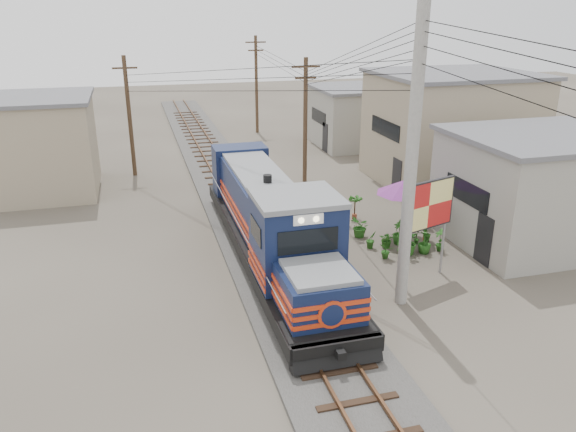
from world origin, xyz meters
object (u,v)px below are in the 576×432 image
object	(u,v)px
market_umbrella	(404,187)
locomotive	(271,223)
billboard	(428,208)
vendor	(424,207)

from	to	relation	value
market_umbrella	locomotive	bearing A→B (deg)	-170.94
locomotive	billboard	world-z (taller)	locomotive
billboard	market_umbrella	size ratio (longest dim) A/B	1.46
locomotive	vendor	world-z (taller)	locomotive
billboard	vendor	xyz separation A→B (m)	(2.70, 4.96, -1.91)
billboard	market_umbrella	xyz separation A→B (m)	(1.06, 3.94, -0.53)
locomotive	market_umbrella	distance (m)	6.19
locomotive	billboard	bearing A→B (deg)	-30.58
locomotive	market_umbrella	xyz separation A→B (m)	(6.08, 0.97, 0.65)
billboard	vendor	distance (m)	5.96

